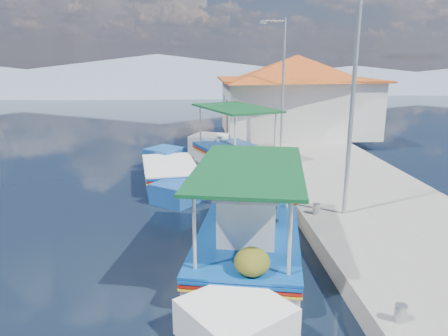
{
  "coord_description": "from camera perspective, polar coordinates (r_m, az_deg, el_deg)",
  "views": [
    {
      "loc": [
        0.45,
        -8.95,
        4.77
      ],
      "look_at": [
        1.35,
        4.19,
        1.3
      ],
      "focal_mm": 33.87,
      "sensor_mm": 36.0,
      "label": 1
    }
  ],
  "objects": [
    {
      "name": "ground",
      "position": [
        10.15,
        -6.17,
        -13.37
      ],
      "size": [
        160.0,
        160.0,
        0.0
      ],
      "primitive_type": "plane",
      "color": "black",
      "rests_on": "ground"
    },
    {
      "name": "quay",
      "position": [
        16.54,
        15.49,
        -1.65
      ],
      "size": [
        5.0,
        44.0,
        0.5
      ],
      "primitive_type": "cube",
      "color": "gray",
      "rests_on": "ground"
    },
    {
      "name": "bollards",
      "position": [
        15.16,
        9.0,
        -1.2
      ],
      "size": [
        0.2,
        17.2,
        0.3
      ],
      "color": "#A5A8AD",
      "rests_on": "quay"
    },
    {
      "name": "main_caique",
      "position": [
        10.23,
        3.15,
        -9.87
      ],
      "size": [
        3.37,
        7.91,
        2.66
      ],
      "rotation": [
        0.0,
        0.0,
        0.2
      ],
      "color": "white",
      "rests_on": "ground"
    },
    {
      "name": "caique_green_canopy",
      "position": [
        18.85,
        1.6,
        1.48
      ],
      "size": [
        4.2,
        7.42,
        2.98
      ],
      "rotation": [
        0.0,
        0.0,
        -0.37
      ],
      "color": "white",
      "rests_on": "ground"
    },
    {
      "name": "caique_blue_hull",
      "position": [
        16.61,
        -7.24,
        -0.92
      ],
      "size": [
        2.56,
        6.52,
        1.17
      ],
      "rotation": [
        0.0,
        0.0,
        -0.15
      ],
      "color": "#1A4F9E",
      "rests_on": "ground"
    },
    {
      "name": "harbor_building",
      "position": [
        24.71,
        9.69,
        9.92
      ],
      "size": [
        10.49,
        10.49,
        4.4
      ],
      "color": "silver",
      "rests_on": "quay"
    },
    {
      "name": "lamp_post_near",
      "position": [
        11.71,
        16.6,
        9.66
      ],
      "size": [
        1.21,
        0.14,
        6.0
      ],
      "color": "#A5A8AD",
      "rests_on": "quay"
    },
    {
      "name": "lamp_post_far",
      "position": [
        20.38,
        7.74,
        12.04
      ],
      "size": [
        1.21,
        0.14,
        6.0
      ],
      "color": "#A5A8AD",
      "rests_on": "quay"
    },
    {
      "name": "mountain_ridge",
      "position": [
        65.29,
        1.47,
        12.35
      ],
      "size": [
        171.4,
        96.0,
        5.5
      ],
      "color": "slate",
      "rests_on": "ground"
    }
  ]
}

